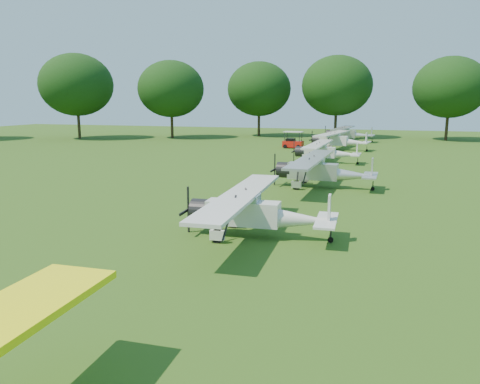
% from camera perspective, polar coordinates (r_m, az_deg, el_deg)
% --- Properties ---
extents(ground, '(160.00, 160.00, 0.00)m').
position_cam_1_polar(ground, '(21.43, 1.45, -4.70)').
color(ground, '#2E4B12').
rests_on(ground, ground).
extents(tree_belt, '(137.36, 130.27, 14.52)m').
position_cam_1_polar(tree_belt, '(20.24, 11.94, 17.10)').
color(tree_belt, black).
rests_on(tree_belt, ground).
extents(aircraft_3, '(6.65, 10.57, 2.08)m').
position_cam_1_polar(aircraft_3, '(20.12, 1.75, -2.16)').
color(aircraft_3, silver).
rests_on(aircraft_3, ground).
extents(aircraft_4, '(7.03, 11.17, 2.21)m').
position_cam_1_polar(aircraft_4, '(32.14, 9.80, 2.80)').
color(aircraft_4, silver).
rests_on(aircraft_4, ground).
extents(aircraft_5, '(6.38, 10.14, 2.00)m').
position_cam_1_polar(aircraft_5, '(45.23, 10.21, 4.99)').
color(aircraft_5, silver).
rests_on(aircraft_5, ground).
extents(aircraft_6, '(7.14, 11.30, 2.22)m').
position_cam_1_polar(aircraft_6, '(57.64, 11.83, 6.33)').
color(aircraft_6, silver).
rests_on(aircraft_6, ground).
extents(aircraft_7, '(7.10, 11.31, 2.22)m').
position_cam_1_polar(aircraft_7, '(69.56, 12.97, 7.06)').
color(aircraft_7, silver).
rests_on(aircraft_7, ground).
extents(golf_cart, '(2.54, 1.69, 2.07)m').
position_cam_1_polar(golf_cart, '(59.02, 6.43, 6.01)').
color(golf_cart, red).
rests_on(golf_cart, ground).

